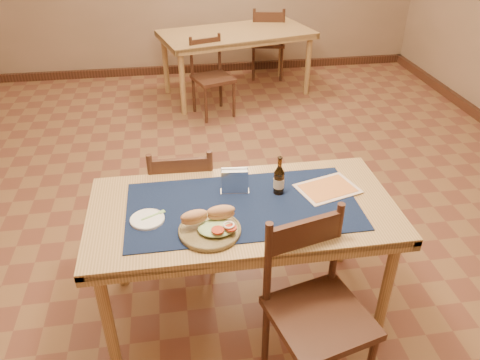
{
  "coord_description": "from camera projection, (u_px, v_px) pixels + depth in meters",
  "views": [
    {
      "loc": [
        -0.32,
        -2.76,
        2.17
      ],
      "look_at": [
        0.0,
        -0.7,
        0.85
      ],
      "focal_mm": 35.0,
      "sensor_mm": 36.0,
      "label": 1
    }
  ],
  "objects": [
    {
      "name": "chair_back_far",
      "position": [
        268.0,
        41.0,
        6.0
      ],
      "size": [
        0.49,
        0.49,
        0.91
      ],
      "color": "#452618",
      "rests_on": "ground"
    },
    {
      "name": "sandwich_plate",
      "position": [
        211.0,
        226.0,
        2.24
      ],
      "size": [
        0.3,
        0.3,
        0.12
      ],
      "color": "olive",
      "rests_on": "placemat"
    },
    {
      "name": "beer_bottle",
      "position": [
        279.0,
        180.0,
        2.49
      ],
      "size": [
        0.06,
        0.06,
        0.22
      ],
      "color": "#4A2B0D",
      "rests_on": "placemat"
    },
    {
      "name": "room",
      "position": [
        222.0,
        39.0,
        2.76
      ],
      "size": [
        6.04,
        7.04,
        2.84
      ],
      "color": "brown",
      "rests_on": "ground"
    },
    {
      "name": "fork",
      "position": [
        155.0,
        215.0,
        2.35
      ],
      "size": [
        0.12,
        0.07,
        0.0
      ],
      "color": "#87BE68",
      "rests_on": "side_plate"
    },
    {
      "name": "chair_main_far",
      "position": [
        183.0,
        200.0,
        3.01
      ],
      "size": [
        0.42,
        0.42,
        0.87
      ],
      "color": "#452618",
      "rests_on": "ground"
    },
    {
      "name": "main_table",
      "position": [
        243.0,
        219.0,
        2.48
      ],
      "size": [
        1.6,
        0.8,
        0.75
      ],
      "color": "tan",
      "rests_on": "ground"
    },
    {
      "name": "baseboard",
      "position": [
        226.0,
        221.0,
        3.48
      ],
      "size": [
        6.0,
        7.0,
        0.1
      ],
      "color": "#452618",
      "rests_on": "ground"
    },
    {
      "name": "chair_main_near",
      "position": [
        316.0,
        308.0,
        2.2
      ],
      "size": [
        0.52,
        0.52,
        0.93
      ],
      "color": "#452618",
      "rests_on": "ground"
    },
    {
      "name": "napkin_holder",
      "position": [
        235.0,
        182.0,
        2.51
      ],
      "size": [
        0.16,
        0.07,
        0.14
      ],
      "color": "silver",
      "rests_on": "placemat"
    },
    {
      "name": "menu_card",
      "position": [
        328.0,
        188.0,
        2.57
      ],
      "size": [
        0.37,
        0.31,
        0.01
      ],
      "color": "beige",
      "rests_on": "placemat"
    },
    {
      "name": "back_table",
      "position": [
        236.0,
        39.0,
        5.4
      ],
      "size": [
        1.87,
        1.24,
        0.75
      ],
      "color": "tan",
      "rests_on": "ground"
    },
    {
      "name": "side_plate",
      "position": [
        147.0,
        219.0,
        2.32
      ],
      "size": [
        0.17,
        0.17,
        0.01
      ],
      "color": "white",
      "rests_on": "placemat"
    },
    {
      "name": "placemat",
      "position": [
        243.0,
        206.0,
        2.44
      ],
      "size": [
        1.2,
        0.6,
        0.01
      ],
      "primitive_type": "cube",
      "color": "#101C3C",
      "rests_on": "main_table"
    },
    {
      "name": "chair_back_near",
      "position": [
        211.0,
        76.0,
        5.03
      ],
      "size": [
        0.49,
        0.49,
        0.84
      ],
      "color": "#452618",
      "rests_on": "ground"
    }
  ]
}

